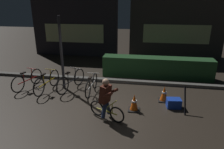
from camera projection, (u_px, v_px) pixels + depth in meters
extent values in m
plane|color=#2D261E|center=(103.00, 106.00, 6.75)|extent=(40.00, 40.00, 0.00)
cube|color=#56544F|center=(114.00, 80.00, 8.77)|extent=(12.00, 0.24, 0.12)
cube|color=#214723|center=(157.00, 67.00, 9.19)|extent=(4.80, 0.70, 0.91)
cube|color=#262328|center=(75.00, 22.00, 12.59)|extent=(5.26, 0.50, 4.07)
cube|color=#BFCC8C|center=(74.00, 33.00, 12.56)|extent=(3.68, 0.04, 1.10)
cube|color=#383330|center=(177.00, 17.00, 12.17)|extent=(5.51, 0.50, 4.77)
cube|color=#BFCC8C|center=(176.00, 34.00, 12.25)|extent=(3.86, 0.04, 1.10)
cylinder|color=#2D2D33|center=(62.00, 54.00, 7.68)|extent=(0.10, 0.10, 2.77)
torus|color=black|center=(36.00, 76.00, 8.49)|extent=(0.20, 0.63, 0.64)
torus|color=black|center=(18.00, 84.00, 7.66)|extent=(0.20, 0.63, 0.64)
cylinder|color=#B21919|center=(28.00, 80.00, 8.08)|extent=(0.26, 0.94, 0.04)
cylinder|color=#B21919|center=(24.00, 77.00, 7.87)|extent=(0.03, 0.03, 0.36)
cube|color=black|center=(23.00, 73.00, 7.81)|extent=(0.15, 0.22, 0.05)
cylinder|color=#B21919|center=(32.00, 73.00, 8.24)|extent=(0.03, 0.03, 0.40)
cylinder|color=#B21919|center=(31.00, 69.00, 8.17)|extent=(0.45, 0.13, 0.02)
torus|color=black|center=(54.00, 78.00, 8.27)|extent=(0.12, 0.68, 0.68)
torus|color=black|center=(39.00, 87.00, 7.35)|extent=(0.12, 0.68, 0.68)
cylinder|color=gold|center=(47.00, 82.00, 7.81)|extent=(0.15, 1.02, 0.04)
cylinder|color=gold|center=(44.00, 79.00, 7.59)|extent=(0.03, 0.03, 0.38)
cube|color=black|center=(43.00, 74.00, 7.52)|extent=(0.12, 0.21, 0.05)
cylinder|color=gold|center=(51.00, 75.00, 7.99)|extent=(0.03, 0.03, 0.43)
cylinder|color=gold|center=(50.00, 69.00, 7.92)|extent=(0.46, 0.08, 0.02)
torus|color=black|center=(79.00, 77.00, 8.35)|extent=(0.24, 0.68, 0.69)
torus|color=black|center=(63.00, 86.00, 7.47)|extent=(0.24, 0.68, 0.69)
cylinder|color=black|center=(71.00, 81.00, 7.91)|extent=(0.33, 1.00, 0.04)
cylinder|color=black|center=(68.00, 78.00, 7.69)|extent=(0.03, 0.03, 0.39)
cube|color=black|center=(68.00, 73.00, 7.63)|extent=(0.15, 0.22, 0.05)
cylinder|color=black|center=(75.00, 74.00, 8.08)|extent=(0.03, 0.03, 0.44)
cylinder|color=black|center=(75.00, 68.00, 8.01)|extent=(0.45, 0.15, 0.02)
torus|color=black|center=(95.00, 81.00, 8.07)|extent=(0.06, 0.62, 0.62)
torus|color=black|center=(88.00, 90.00, 7.22)|extent=(0.06, 0.62, 0.62)
cylinder|color=silver|center=(92.00, 85.00, 7.65)|extent=(0.06, 0.91, 0.04)
cylinder|color=silver|center=(90.00, 82.00, 7.44)|extent=(0.03, 0.03, 0.34)
cube|color=black|center=(90.00, 78.00, 7.38)|extent=(0.10, 0.20, 0.05)
cylinder|color=silver|center=(93.00, 78.00, 7.81)|extent=(0.03, 0.03, 0.39)
cylinder|color=silver|center=(93.00, 73.00, 7.75)|extent=(0.46, 0.03, 0.02)
cube|color=black|center=(134.00, 110.00, 6.49)|extent=(0.36, 0.36, 0.03)
cone|color=#EA560F|center=(134.00, 102.00, 6.40)|extent=(0.26, 0.26, 0.51)
cylinder|color=white|center=(134.00, 101.00, 6.39)|extent=(0.16, 0.16, 0.05)
cube|color=black|center=(163.00, 100.00, 7.10)|extent=(0.36, 0.36, 0.03)
cone|color=#EA560F|center=(164.00, 93.00, 7.01)|extent=(0.26, 0.26, 0.52)
cylinder|color=white|center=(164.00, 92.00, 7.00)|extent=(0.16, 0.16, 0.05)
cube|color=#193DB7|center=(174.00, 103.00, 6.62)|extent=(0.47, 0.37, 0.30)
torus|color=black|center=(117.00, 115.00, 5.76)|extent=(0.46, 0.24, 0.48)
torus|color=black|center=(97.00, 108.00, 6.13)|extent=(0.46, 0.24, 0.48)
cylinder|color=gold|center=(107.00, 111.00, 5.94)|extent=(0.66, 0.32, 0.04)
cylinder|color=gold|center=(103.00, 106.00, 5.96)|extent=(0.03, 0.03, 0.26)
cube|color=black|center=(103.00, 102.00, 5.92)|extent=(0.22, 0.17, 0.05)
cylinder|color=gold|center=(112.00, 109.00, 5.79)|extent=(0.03, 0.03, 0.30)
cylinder|color=gold|center=(112.00, 104.00, 5.74)|extent=(0.21, 0.43, 0.02)
cylinder|color=navy|center=(108.00, 108.00, 6.01)|extent=(0.18, 0.23, 0.42)
cylinder|color=navy|center=(104.00, 111.00, 5.86)|extent=(0.18, 0.23, 0.42)
cube|color=#512319|center=(105.00, 94.00, 5.78)|extent=(0.37, 0.40, 0.54)
sphere|color=tan|center=(106.00, 82.00, 5.65)|extent=(0.20, 0.20, 0.20)
cylinder|color=#512319|center=(112.00, 92.00, 5.80)|extent=(0.40, 0.23, 0.29)
cylinder|color=#512319|center=(106.00, 95.00, 5.58)|extent=(0.40, 0.23, 0.29)
ellipsoid|color=maroon|center=(108.00, 92.00, 5.99)|extent=(0.36, 0.28, 0.24)
cylinder|color=black|center=(185.00, 101.00, 6.26)|extent=(0.07, 0.43, 0.78)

